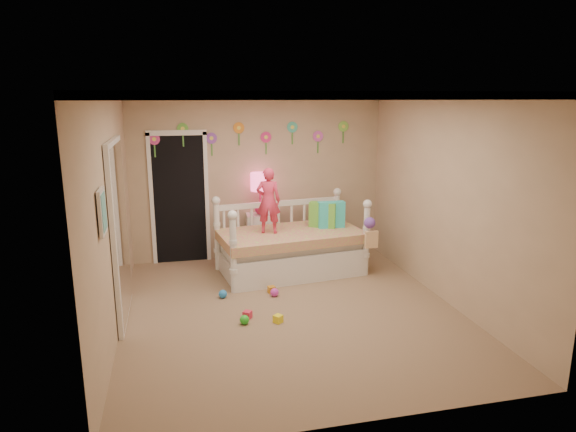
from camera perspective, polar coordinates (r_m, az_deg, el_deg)
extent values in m
cube|color=#7F684C|center=(6.28, 0.35, -10.66)|extent=(4.00, 4.50, 0.01)
cube|color=white|center=(5.74, 0.38, 13.78)|extent=(4.00, 4.50, 0.01)
cube|color=tan|center=(8.04, -3.35, 4.36)|extent=(4.00, 0.01, 2.60)
cube|color=tan|center=(5.76, -19.37, -0.02)|extent=(0.01, 4.50, 2.60)
cube|color=tan|center=(6.62, 17.47, 1.79)|extent=(0.01, 4.50, 2.60)
cube|color=#26C2AB|center=(7.58, 4.93, 0.16)|extent=(0.40, 0.15, 0.40)
cube|color=#66C13A|center=(7.59, 3.96, 0.14)|extent=(0.42, 0.33, 0.38)
imported|color=#E73458|center=(7.19, -2.24, 1.75)|extent=(0.39, 0.31, 0.95)
cube|color=white|center=(8.07, -3.11, -2.36)|extent=(0.47, 0.37, 0.74)
sphere|color=#DD1D65|center=(7.95, -3.16, 0.84)|extent=(0.18, 0.18, 0.18)
cylinder|color=#DD1D65|center=(7.91, -3.17, 2.18)|extent=(0.03, 0.03, 0.38)
cylinder|color=#FF4C85|center=(7.87, -3.20, 3.89)|extent=(0.30, 0.30, 0.28)
cube|color=black|center=(7.96, -12.20, 2.05)|extent=(0.90, 0.04, 2.07)
cube|color=white|center=(6.11, -18.53, -1.65)|extent=(0.07, 1.30, 2.10)
cube|color=white|center=(4.83, -20.34, 0.46)|extent=(0.05, 0.34, 0.42)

